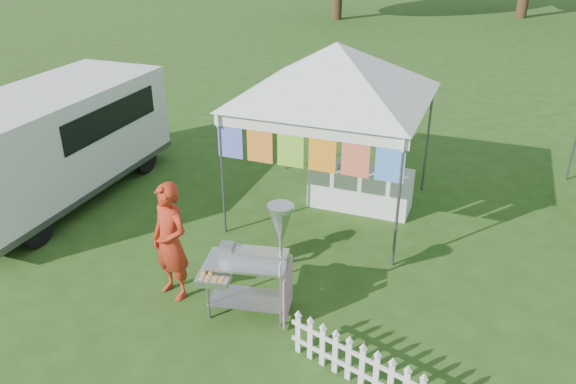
% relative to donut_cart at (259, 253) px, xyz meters
% --- Properties ---
extents(ground, '(120.00, 120.00, 0.00)m').
position_rel_donut_cart_xyz_m(ground, '(-0.01, -0.29, -0.96)').
color(ground, '#264714').
rests_on(ground, ground).
extents(canopy_main, '(4.24, 4.24, 3.45)m').
position_rel_donut_cart_xyz_m(canopy_main, '(-0.01, 3.21, 2.03)').
color(canopy_main, '#59595E').
rests_on(canopy_main, ground).
extents(donut_cart, '(1.19, 1.00, 1.63)m').
position_rel_donut_cart_xyz_m(donut_cart, '(0.00, 0.00, 0.00)').
color(donut_cart, gray).
rests_on(donut_cart, ground).
extents(vendor, '(0.72, 0.59, 1.70)m').
position_rel_donut_cart_xyz_m(vendor, '(-1.30, -0.02, -0.11)').
color(vendor, '#AF2B15').
rests_on(vendor, ground).
extents(cargo_van, '(2.02, 4.91, 2.03)m').
position_rel_donut_cart_xyz_m(cargo_van, '(-4.95, 1.99, 0.13)').
color(cargo_van, silver).
rests_on(cargo_van, ground).
extents(picket_fence, '(1.72, 0.58, 0.56)m').
position_rel_donut_cart_xyz_m(picket_fence, '(1.49, -0.76, -0.67)').
color(picket_fence, silver).
rests_on(picket_fence, ground).
extents(display_table, '(1.80, 0.70, 0.74)m').
position_rel_donut_cart_xyz_m(display_table, '(0.45, 3.50, -0.59)').
color(display_table, white).
rests_on(display_table, ground).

